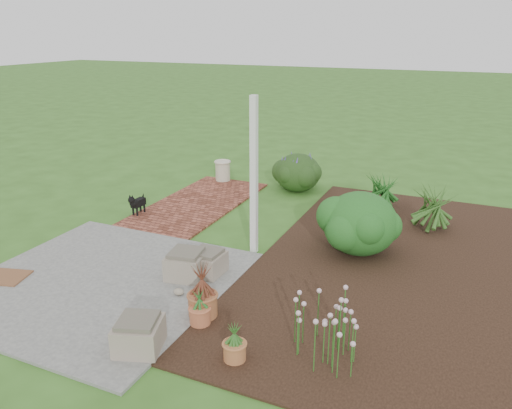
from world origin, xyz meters
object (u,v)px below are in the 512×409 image
at_px(black_dog, 137,203).
at_px(evergreen_shrub, 360,222).
at_px(cream_ceramic_urn, 223,171).
at_px(stone_trough_near, 139,336).

xyz_separation_m(black_dog, evergreen_shrub, (4.25, 0.10, 0.26)).
height_order(black_dog, cream_ceramic_urn, cream_ceramic_urn).
height_order(stone_trough_near, evergreen_shrub, evergreen_shrub).
bearing_deg(evergreen_shrub, black_dog, -178.70).
relative_size(stone_trough_near, evergreen_shrub, 0.42).
distance_m(black_dog, evergreen_shrub, 4.26).
distance_m(stone_trough_near, cream_ceramic_urn, 6.57).
bearing_deg(cream_ceramic_urn, evergreen_shrub, -34.20).
relative_size(stone_trough_near, black_dog, 1.06).
bearing_deg(evergreen_shrub, cream_ceramic_urn, 145.80).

